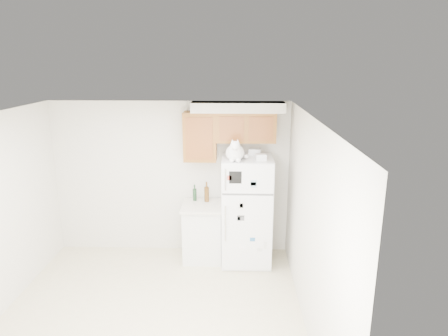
{
  "coord_description": "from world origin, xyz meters",
  "views": [
    {
      "loc": [
        1.03,
        -4.19,
        3.11
      ],
      "look_at": [
        0.87,
        1.55,
        1.55
      ],
      "focal_mm": 32.0,
      "sensor_mm": 36.0,
      "label": 1
    }
  ],
  "objects_px": {
    "base_counter": "(203,231)",
    "cat": "(235,152)",
    "storage_box_back": "(255,152)",
    "bottle_green": "(195,193)",
    "refrigerator": "(247,211)",
    "bottle_amber": "(207,192)",
    "storage_box_front": "(261,157)"
  },
  "relations": [
    {
      "from": "storage_box_back",
      "to": "bottle_amber",
      "type": "xyz_separation_m",
      "value": [
        -0.75,
        0.07,
        -0.67
      ]
    },
    {
      "from": "storage_box_front",
      "to": "storage_box_back",
      "type": "bearing_deg",
      "value": 95.65
    },
    {
      "from": "cat",
      "to": "refrigerator",
      "type": "bearing_deg",
      "value": 45.86
    },
    {
      "from": "base_counter",
      "to": "bottle_amber",
      "type": "bearing_deg",
      "value": 68.6
    },
    {
      "from": "storage_box_front",
      "to": "bottle_green",
      "type": "xyz_separation_m",
      "value": [
        -1.02,
        0.41,
        -0.69
      ]
    },
    {
      "from": "base_counter",
      "to": "cat",
      "type": "height_order",
      "value": "cat"
    },
    {
      "from": "storage_box_back",
      "to": "bottle_amber",
      "type": "relative_size",
      "value": 0.55
    },
    {
      "from": "cat",
      "to": "storage_box_front",
      "type": "bearing_deg",
      "value": 5.25
    },
    {
      "from": "refrigerator",
      "to": "storage_box_back",
      "type": "xyz_separation_m",
      "value": [
        0.11,
        0.15,
        0.9
      ]
    },
    {
      "from": "base_counter",
      "to": "cat",
      "type": "distance_m",
      "value": 1.48
    },
    {
      "from": "cat",
      "to": "storage_box_back",
      "type": "xyz_separation_m",
      "value": [
        0.3,
        0.34,
        -0.08
      ]
    },
    {
      "from": "storage_box_back",
      "to": "bottle_amber",
      "type": "height_order",
      "value": "storage_box_back"
    },
    {
      "from": "refrigerator",
      "to": "bottle_green",
      "type": "bearing_deg",
      "value": 162.99
    },
    {
      "from": "base_counter",
      "to": "storage_box_back",
      "type": "relative_size",
      "value": 5.11
    },
    {
      "from": "bottle_amber",
      "to": "bottle_green",
      "type": "bearing_deg",
      "value": 168.87
    },
    {
      "from": "storage_box_back",
      "to": "bottle_green",
      "type": "xyz_separation_m",
      "value": [
        -0.94,
        0.1,
        -0.7
      ]
    },
    {
      "from": "cat",
      "to": "bottle_amber",
      "type": "distance_m",
      "value": 0.96
    },
    {
      "from": "bottle_amber",
      "to": "storage_box_back",
      "type": "bearing_deg",
      "value": -5.08
    },
    {
      "from": "base_counter",
      "to": "storage_box_front",
      "type": "bearing_deg",
      "value": -14.65
    },
    {
      "from": "bottle_green",
      "to": "storage_box_back",
      "type": "bearing_deg",
      "value": -6.35
    },
    {
      "from": "refrigerator",
      "to": "bottle_green",
      "type": "distance_m",
      "value": 0.89
    },
    {
      "from": "cat",
      "to": "storage_box_front",
      "type": "xyz_separation_m",
      "value": [
        0.37,
        0.03,
        -0.08
      ]
    },
    {
      "from": "bottle_green",
      "to": "base_counter",
      "type": "bearing_deg",
      "value": -52.18
    },
    {
      "from": "base_counter",
      "to": "storage_box_back",
      "type": "distance_m",
      "value": 1.52
    },
    {
      "from": "base_counter",
      "to": "cat",
      "type": "relative_size",
      "value": 1.88
    },
    {
      "from": "bottle_green",
      "to": "refrigerator",
      "type": "bearing_deg",
      "value": -17.01
    },
    {
      "from": "base_counter",
      "to": "cat",
      "type": "bearing_deg",
      "value": -27.57
    },
    {
      "from": "refrigerator",
      "to": "bottle_amber",
      "type": "bearing_deg",
      "value": 161.24
    },
    {
      "from": "storage_box_front",
      "to": "bottle_amber",
      "type": "height_order",
      "value": "storage_box_front"
    },
    {
      "from": "cat",
      "to": "storage_box_front",
      "type": "relative_size",
      "value": 3.26
    },
    {
      "from": "storage_box_front",
      "to": "bottle_green",
      "type": "height_order",
      "value": "storage_box_front"
    },
    {
      "from": "base_counter",
      "to": "bottle_amber",
      "type": "xyz_separation_m",
      "value": [
        0.06,
        0.14,
        0.62
      ]
    }
  ]
}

